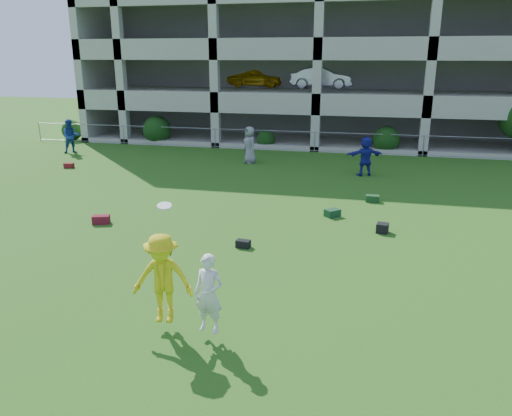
% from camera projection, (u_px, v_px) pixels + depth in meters
% --- Properties ---
extents(ground, '(100.00, 100.00, 0.00)m').
position_uv_depth(ground, '(215.00, 305.00, 11.18)').
color(ground, '#235114').
rests_on(ground, ground).
extents(bystander_a, '(1.18, 1.14, 1.92)m').
position_uv_depth(bystander_a, '(71.00, 136.00, 28.29)').
color(bystander_a, navy).
rests_on(bystander_a, ground).
extents(bystander_c, '(1.06, 1.09, 1.89)m').
position_uv_depth(bystander_c, '(250.00, 145.00, 25.64)').
color(bystander_c, gray).
rests_on(bystander_c, ground).
extents(bystander_d, '(1.77, 1.10, 1.82)m').
position_uv_depth(bystander_d, '(365.00, 156.00, 22.96)').
color(bystander_d, navy).
rests_on(bystander_d, ground).
extents(bag_red_a, '(0.62, 0.46, 0.28)m').
position_uv_depth(bag_red_a, '(101.00, 220.00, 16.55)').
color(bag_red_a, '#510D14').
rests_on(bag_red_a, ground).
extents(bag_black_b, '(0.43, 0.30, 0.22)m').
position_uv_depth(bag_black_b, '(243.00, 244.00, 14.51)').
color(bag_black_b, black).
rests_on(bag_black_b, ground).
extents(bag_green_c, '(0.60, 0.60, 0.26)m').
position_uv_depth(bag_green_c, '(332.00, 213.00, 17.28)').
color(bag_green_c, '#12331E').
rests_on(bag_green_c, ground).
extents(crate_d, '(0.40, 0.40, 0.30)m').
position_uv_depth(crate_d, '(382.00, 228.00, 15.71)').
color(crate_d, black).
rests_on(crate_d, ground).
extents(bag_red_f, '(0.49, 0.34, 0.24)m').
position_uv_depth(bag_red_f, '(69.00, 165.00, 24.77)').
color(bag_red_f, '#58140F').
rests_on(bag_red_f, ground).
extents(bag_green_g, '(0.51, 0.31, 0.25)m').
position_uv_depth(bag_green_g, '(372.00, 198.00, 19.04)').
color(bag_green_g, '#163B15').
rests_on(bag_green_g, ground).
extents(frisbee_contest, '(1.95, 0.86, 2.62)m').
position_uv_depth(frisbee_contest, '(171.00, 281.00, 9.78)').
color(frisbee_contest, yellow).
rests_on(frisbee_contest, ground).
extents(parking_garage, '(30.00, 14.00, 12.00)m').
position_uv_depth(parking_garage, '(331.00, 46.00, 35.21)').
color(parking_garage, '#9E998C').
rests_on(parking_garage, ground).
extents(fence, '(36.06, 0.06, 1.20)m').
position_uv_depth(fence, '(315.00, 141.00, 28.69)').
color(fence, gray).
rests_on(fence, ground).
extents(shrub_row, '(34.38, 2.52, 3.50)m').
position_uv_depth(shrub_row, '(398.00, 127.00, 28.09)').
color(shrub_row, '#163D11').
rests_on(shrub_row, ground).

